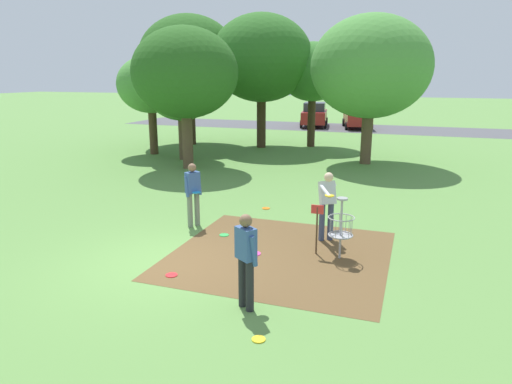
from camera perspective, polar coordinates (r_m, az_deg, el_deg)
The scene contains 20 objects.
ground_plane at distance 10.25m, azimuth -11.25°, elevation -8.63°, with size 160.00×160.00×0.00m, color #5B8942.
dirt_tee_pad at distance 10.55m, azimuth 3.02°, elevation -7.66°, with size 4.76×4.66×0.01m, color brown.
disc_golf_basket at distance 10.23m, azimuth 10.14°, elevation -4.11°, with size 0.98×0.58×1.39m.
player_foreground_watching at distance 12.26m, azimuth -7.81°, elevation 0.12°, with size 0.45×0.48×1.71m.
player_throwing at distance 7.88m, azimuth -1.24°, elevation -7.94°, with size 0.48×0.45×1.71m.
player_waiting_left at distance 11.22m, azimuth 8.79°, elevation -1.18°, with size 0.52×1.16×1.71m.
frisbee_near_basket at distance 13.99m, azimuth 1.24°, elevation -2.03°, with size 0.24×0.24×0.02m, color orange.
frisbee_by_tee at distance 9.63m, azimuth -10.41°, elevation -10.08°, with size 0.24×0.24×0.02m, color red.
frisbee_mid_grass at distance 7.42m, azimuth 0.32°, elevation -17.76°, with size 0.21×0.21×0.02m, color gold.
frisbee_far_left at distance 11.73m, azimuth -3.97°, elevation -5.34°, with size 0.24×0.24×0.02m, color green.
tree_near_left at distance 19.91m, azimuth -8.77°, elevation 14.33°, with size 4.41×4.41×5.90m.
tree_near_right at distance 22.13m, azimuth -9.24°, elevation 12.20°, with size 3.24×3.24×4.60m.
tree_mid_left at distance 25.62m, azimuth 0.68°, elevation 16.20°, with size 5.45×5.45×7.11m.
tree_mid_center at distance 23.96m, azimuth -12.90°, elevation 12.78°, with size 3.30×3.30×4.88m.
tree_mid_right at distance 27.02m, azimuth -8.31°, elevation 16.03°, with size 5.54×5.54×7.19m.
tree_far_left at distance 26.06m, azimuth 7.04°, elevation 14.48°, with size 3.72×3.72×5.68m.
tree_far_center at distance 21.34m, azimuth 14.01°, elevation 14.76°, with size 5.23×5.23×6.50m.
parking_lot_strip at distance 36.10m, azimuth 11.42°, elevation 7.79°, with size 36.00×6.00×0.01m, color #4C4C51.
parked_car_leftmost at distance 36.62m, azimuth 7.25°, elevation 9.49°, with size 2.45×4.43×1.84m.
parked_car_center_left at distance 36.02m, azimuth 12.44°, elevation 9.19°, with size 2.71×4.50×1.84m.
Camera 1 is at (4.92, -8.08, 3.96)m, focal length 32.33 mm.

